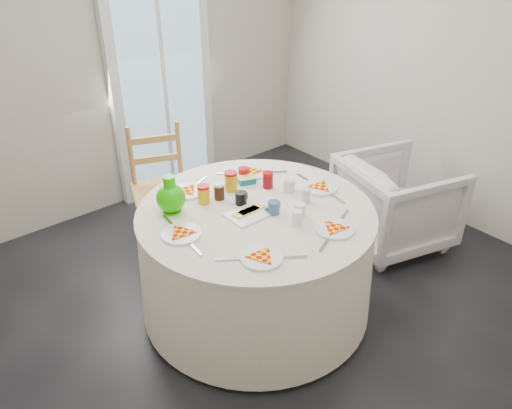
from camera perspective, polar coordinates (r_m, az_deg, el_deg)
floor at (r=3.52m, az=1.77°, el=-11.45°), size 4.00×4.00×0.00m
wall_back at (r=4.45m, az=-15.95°, el=15.56°), size 4.00×0.02×2.60m
wall_right at (r=4.37m, az=22.74°, el=14.17°), size 0.02×4.00×2.60m
glass_door at (r=4.65m, az=-10.71°, el=13.54°), size 1.00×0.08×2.10m
table at (r=3.30m, az=0.00°, el=-6.40°), size 1.53×1.53×0.77m
wooden_chair at (r=3.96m, az=-10.71°, el=1.44°), size 0.56×0.55×0.98m
armchair at (r=4.10m, az=15.72°, el=0.58°), size 0.92×0.95×0.80m
place_settings at (r=3.08m, az=0.00°, el=-0.48°), size 1.64×1.64×0.02m
jar_cluster at (r=3.22m, az=-2.37°, el=1.97°), size 0.57×0.43×0.15m
butter_tub at (r=3.39m, az=-1.08°, el=2.86°), size 0.14×0.12×0.05m
green_pitcher at (r=3.06m, az=-9.74°, el=1.02°), size 0.23×0.23×0.23m
cheese_platter at (r=3.03m, az=-0.56°, el=-0.94°), size 0.30×0.19×0.04m
mugs_glasses at (r=3.15m, az=2.19°, el=1.07°), size 0.66×0.66×0.10m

